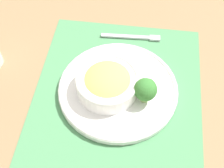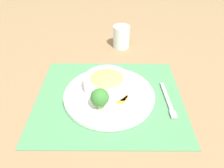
# 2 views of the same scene
# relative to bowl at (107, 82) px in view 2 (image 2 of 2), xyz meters

# --- Properties ---
(ground_plane) EXTENTS (4.00, 4.00, 0.00)m
(ground_plane) POSITION_rel_bowl_xyz_m (-0.01, 0.03, -0.05)
(ground_plane) COLOR #8C704C
(placemat) EXTENTS (0.52, 0.45, 0.00)m
(placemat) POSITION_rel_bowl_xyz_m (-0.01, 0.03, -0.05)
(placemat) COLOR #4C8C59
(placemat) RESTS_ON ground_plane
(plate) EXTENTS (0.32, 0.32, 0.02)m
(plate) POSITION_rel_bowl_xyz_m (-0.01, 0.03, -0.04)
(plate) COLOR white
(plate) RESTS_ON placemat
(bowl) EXTENTS (0.17, 0.17, 0.06)m
(bowl) POSITION_rel_bowl_xyz_m (0.00, 0.00, 0.00)
(bowl) COLOR white
(bowl) RESTS_ON plate
(broccoli_floret) EXTENTS (0.06, 0.06, 0.07)m
(broccoli_floret) POSITION_rel_bowl_xyz_m (0.02, 0.10, 0.01)
(broccoli_floret) COLOR #84AD5B
(broccoli_floret) RESTS_ON plate
(carrot_slice_near) EXTENTS (0.04, 0.04, 0.01)m
(carrot_slice_near) POSITION_rel_bowl_xyz_m (-0.05, 0.06, -0.03)
(carrot_slice_near) COLOR orange
(carrot_slice_near) RESTS_ON plate
(carrot_slice_middle) EXTENTS (0.04, 0.04, 0.01)m
(carrot_slice_middle) POSITION_rel_bowl_xyz_m (-0.05, 0.05, -0.03)
(carrot_slice_middle) COLOR orange
(carrot_slice_middle) RESTS_ON plate
(carrot_slice_far) EXTENTS (0.04, 0.04, 0.01)m
(carrot_slice_far) POSITION_rel_bowl_xyz_m (-0.06, 0.04, -0.03)
(carrot_slice_far) COLOR orange
(carrot_slice_far) RESTS_ON plate
(water_glass) EXTENTS (0.08, 0.08, 0.11)m
(water_glass) POSITION_rel_bowl_xyz_m (-0.06, -0.36, -0.00)
(water_glass) COLOR silver
(water_glass) RESTS_ON ground_plane
(fork) EXTENTS (0.02, 0.18, 0.01)m
(fork) POSITION_rel_bowl_xyz_m (-0.21, 0.06, -0.04)
(fork) COLOR #B7B7BC
(fork) RESTS_ON placemat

